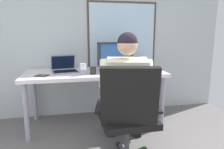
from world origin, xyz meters
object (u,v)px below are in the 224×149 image
object	(u,v)px
desk_speaker	(137,62)
cd_case	(42,76)
person_seated	(126,92)
laptop	(64,67)
desk	(95,77)
wine_glass	(83,67)
coffee_mug	(93,71)
crt_monitor	(115,54)
office_chair	(128,111)
book_stack	(145,69)

from	to	relation	value
desk_speaker	cd_case	distance (m)	1.34
person_seated	laptop	xyz separation A→B (m)	(-0.63, 0.80, 0.15)
desk	cd_case	distance (m)	0.69
desk	wine_glass	xyz separation A→B (m)	(-0.17, -0.22, 0.17)
wine_glass	coffee_mug	xyz separation A→B (m)	(0.13, 0.03, -0.05)
person_seated	coffee_mug	world-z (taller)	person_seated
crt_monitor	coffee_mug	distance (m)	0.41
desk	office_chair	distance (m)	1.01
wine_glass	cd_case	world-z (taller)	wine_glass
desk	office_chair	bearing A→B (deg)	-79.65
person_seated	crt_monitor	distance (m)	0.80
person_seated	desk_speaker	xyz separation A→B (m)	(0.41, 0.87, 0.18)
person_seated	cd_case	distance (m)	1.05
desk	wine_glass	size ratio (longest dim) A/B	12.70
person_seated	office_chair	bearing A→B (deg)	-100.65
desk	person_seated	distance (m)	0.77
office_chair	desk_speaker	bearing A→B (deg)	67.84
person_seated	coffee_mug	distance (m)	0.63
person_seated	desk_speaker	distance (m)	0.98
wine_glass	cd_case	bearing A→B (deg)	175.33
laptop	cd_case	xyz separation A→B (m)	(-0.26, -0.24, -0.05)
wine_glass	laptop	bearing A→B (deg)	128.94
book_stack	crt_monitor	bearing A→B (deg)	168.21
person_seated	desk	bearing A→B (deg)	107.39
desk	laptop	size ratio (longest dim) A/B	4.87
desk	book_stack	xyz separation A→B (m)	(0.68, -0.08, 0.10)
wine_glass	book_stack	size ratio (longest dim) A/B	0.71
wine_glass	desk	bearing A→B (deg)	51.40
office_chair	cd_case	distance (m)	1.19
desk_speaker	book_stack	world-z (taller)	desk_speaker
office_chair	cd_case	xyz separation A→B (m)	(-0.84, 0.81, 0.20)
wine_glass	book_stack	distance (m)	0.86
desk_speaker	book_stack	bearing A→B (deg)	-80.20
person_seated	wine_glass	distance (m)	0.68
office_chair	desk_speaker	distance (m)	1.25
book_stack	office_chair	bearing A→B (deg)	-118.72
cd_case	person_seated	bearing A→B (deg)	-31.95
cd_case	laptop	bearing A→B (deg)	43.08
crt_monitor	book_stack	bearing A→B (deg)	-11.79
crt_monitor	wine_glass	world-z (taller)	crt_monitor
office_chair	wine_glass	distance (m)	0.90
desk	person_seated	size ratio (longest dim) A/B	1.45
desk	office_chair	xyz separation A→B (m)	(0.18, -0.99, -0.12)
person_seated	wine_glass	size ratio (longest dim) A/B	8.73
coffee_mug	book_stack	bearing A→B (deg)	7.97
laptop	desk_speaker	distance (m)	1.04
laptop	wine_glass	bearing A→B (deg)	-51.06
office_chair	book_stack	world-z (taller)	office_chair
cd_case	desk_speaker	bearing A→B (deg)	13.53
laptop	wine_glass	distance (m)	0.37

